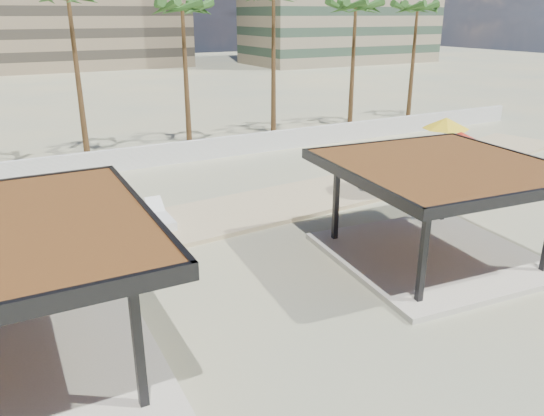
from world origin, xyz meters
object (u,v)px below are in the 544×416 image
at_px(pavilion_central, 437,202).
at_px(lounger_b, 370,171).
at_px(lounger_c, 399,186).
at_px(umbrella_c, 460,139).
at_px(lounger_d, 422,157).
at_px(lounger_a, 160,219).

xyz_separation_m(pavilion_central, lounger_b, (4.10, 8.55, -1.67)).
xyz_separation_m(lounger_b, lounger_c, (-0.37, -2.58, -0.02)).
relative_size(umbrella_c, lounger_b, 1.45).
bearing_deg(lounger_c, lounger_d, -71.44).
distance_m(lounger_c, lounger_d, 5.79).
xyz_separation_m(umbrella_c, lounger_b, (-3.30, 2.63, -1.85)).
distance_m(pavilion_central, lounger_c, 7.24).
distance_m(umbrella_c, lounger_c, 4.12).
xyz_separation_m(lounger_a, lounger_c, (11.11, -1.22, -0.00)).
relative_size(pavilion_central, lounger_d, 3.12).
height_order(pavilion_central, lounger_a, pavilion_central).
relative_size(umbrella_c, lounger_a, 1.60).
bearing_deg(lounger_b, lounger_a, 122.28).
relative_size(umbrella_c, lounger_d, 1.46).
xyz_separation_m(umbrella_c, lounger_c, (-3.67, 0.05, -1.87)).
xyz_separation_m(umbrella_c, lounger_d, (1.01, 3.45, -1.85)).
height_order(pavilion_central, lounger_c, pavilion_central).
relative_size(umbrella_c, lounger_c, 1.58).
distance_m(lounger_a, lounger_d, 15.94).
bearing_deg(umbrella_c, pavilion_central, -141.32).
relative_size(lounger_b, lounger_d, 1.00).
bearing_deg(pavilion_central, lounger_d, 53.53).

